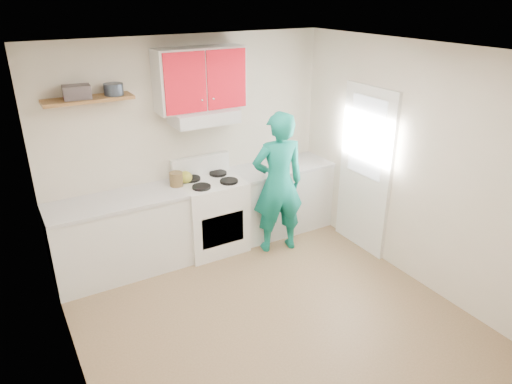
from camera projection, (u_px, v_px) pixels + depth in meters
floor at (270, 318)px, 4.75m from camera, size 3.80×3.80×0.00m
ceiling at (274, 52)px, 3.71m from camera, size 3.60×3.80×0.04m
back_wall at (190, 145)px, 5.74m from camera, size 3.60×0.04×2.60m
front_wall at (445, 319)px, 2.72m from camera, size 3.60×0.04×2.60m
left_wall at (62, 253)px, 3.40m from camera, size 0.04×3.80×2.60m
right_wall at (414, 166)px, 5.06m from camera, size 0.04×3.80×2.60m
door at (365, 171)px, 5.71m from camera, size 0.05×0.85×2.05m
door_glass at (367, 137)px, 5.53m from camera, size 0.01×0.55×0.95m
counter_left at (120, 237)px, 5.36m from camera, size 1.52×0.60×0.90m
counter_right at (280, 198)px, 6.36m from camera, size 1.32×0.60×0.90m
stove at (212, 215)px, 5.86m from camera, size 0.76×0.65×0.92m
range_hood at (204, 117)px, 5.45m from camera, size 0.76×0.44×0.15m
upper_cabinets at (200, 79)px, 5.32m from camera, size 1.02×0.33×0.70m
shelf at (88, 99)px, 4.80m from camera, size 0.90×0.30×0.04m
books at (77, 92)px, 4.71m from camera, size 0.28×0.21×0.14m
tin at (114, 89)px, 4.88m from camera, size 0.25×0.25×0.12m
kettle at (185, 177)px, 5.60m from camera, size 0.20×0.20×0.15m
crock at (176, 180)px, 5.51m from camera, size 0.20×0.20×0.19m
cutting_board at (252, 172)px, 5.99m from camera, size 0.38×0.32×0.02m
silicone_mat at (298, 166)px, 6.22m from camera, size 0.30×0.26×0.01m
person at (278, 183)px, 5.68m from camera, size 0.73×0.56×1.78m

